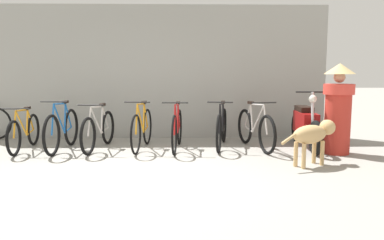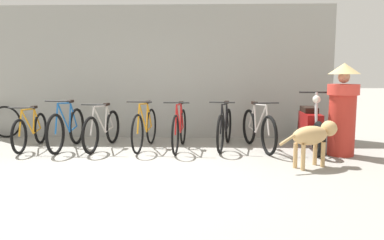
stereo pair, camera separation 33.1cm
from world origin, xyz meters
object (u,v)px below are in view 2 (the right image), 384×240
object	(u,v)px
spare_tire_left	(6,122)
bicycle_5	(225,128)
bicycle_2	(103,130)
bicycle_1	(67,129)
stray_dog	(314,136)
bicycle_0	(31,131)
person_in_robes	(343,107)
bicycle_4	(179,129)
bicycle_3	(145,128)
motorcycle	(310,126)
bicycle_6	(258,130)

from	to	relation	value
spare_tire_left	bicycle_5	bearing A→B (deg)	-11.26
bicycle_2	bicycle_5	distance (m)	2.30
bicycle_1	stray_dog	size ratio (longest dim) A/B	1.65
bicycle_0	person_in_robes	bearing A→B (deg)	82.65
bicycle_4	bicycle_0	bearing A→B (deg)	-85.17
person_in_robes	bicycle_0	bearing A→B (deg)	28.54
bicycle_3	stray_dog	world-z (taller)	bicycle_3
motorcycle	spare_tire_left	world-z (taller)	motorcycle
bicycle_0	bicycle_3	size ratio (longest dim) A/B	0.97
bicycle_1	bicycle_5	distance (m)	2.95
bicycle_4	stray_dog	distance (m)	2.45
motorcycle	bicycle_0	bearing A→B (deg)	-85.57
bicycle_2	motorcycle	world-z (taller)	motorcycle
bicycle_1	bicycle_6	world-z (taller)	bicycle_1
bicycle_2	motorcycle	bearing A→B (deg)	97.99
bicycle_3	person_in_robes	distance (m)	3.52
motorcycle	spare_tire_left	xyz separation A→B (m)	(-6.29, 1.03, -0.08)
bicycle_5	motorcycle	world-z (taller)	motorcycle
bicycle_3	stray_dog	xyz separation A→B (m)	(2.75, -1.31, 0.10)
bicycle_2	person_in_robes	size ratio (longest dim) A/B	1.08
motorcycle	stray_dog	distance (m)	1.38
bicycle_4	bicycle_6	world-z (taller)	bicycle_4
bicycle_1	spare_tire_left	xyz separation A→B (m)	(-1.77, 1.15, -0.03)
person_in_robes	spare_tire_left	xyz separation A→B (m)	(-6.68, 1.53, -0.48)
bicycle_1	bicycle_4	world-z (taller)	bicycle_1
bicycle_4	bicycle_6	distance (m)	1.46
bicycle_3	bicycle_5	xyz separation A→B (m)	(1.50, 0.12, -0.01)
bicycle_1	motorcycle	bearing A→B (deg)	93.99
stray_dog	bicycle_2	bearing A→B (deg)	130.00
bicycle_0	bicycle_3	world-z (taller)	bicycle_3
bicycle_3	bicycle_2	bearing A→B (deg)	-83.14
bicycle_6	stray_dog	xyz separation A→B (m)	(0.64, -1.31, 0.11)
bicycle_3	bicycle_6	world-z (taller)	bicycle_3
bicycle_2	bicycle_3	size ratio (longest dim) A/B	1.03
bicycle_4	bicycle_2	bearing A→B (deg)	-87.37
bicycle_1	bicycle_2	world-z (taller)	bicycle_1
bicycle_1	motorcycle	size ratio (longest dim) A/B	0.88
bicycle_6	person_in_robes	distance (m)	1.50
bicycle_1	stray_dog	distance (m)	4.37
bicycle_2	bicycle_3	world-z (taller)	bicycle_3
bicycle_5	stray_dog	bearing A→B (deg)	52.51
motorcycle	stray_dog	xyz separation A→B (m)	(-0.32, -1.34, 0.05)
bicycle_4	bicycle_5	bearing A→B (deg)	106.37
stray_dog	bicycle_3	bearing A→B (deg)	124.74
bicycle_0	bicycle_3	bearing A→B (deg)	88.50
bicycle_2	bicycle_4	xyz separation A→B (m)	(1.45, -0.05, 0.02)
bicycle_6	spare_tire_left	distance (m)	5.44
bicycle_5	bicycle_6	world-z (taller)	bicycle_5
bicycle_5	stray_dog	world-z (taller)	bicycle_5
bicycle_4	person_in_robes	xyz separation A→B (m)	(2.81, -0.41, 0.45)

